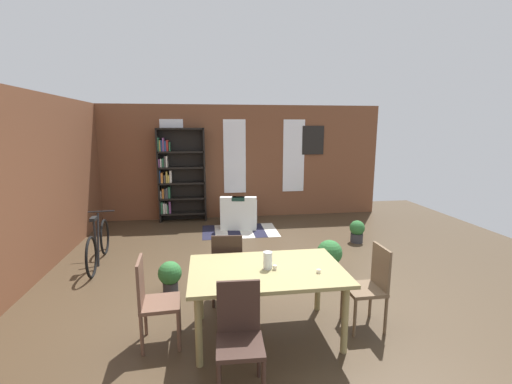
{
  "coord_description": "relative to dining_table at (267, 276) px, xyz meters",
  "views": [
    {
      "loc": [
        -0.7,
        -4.39,
        2.26
      ],
      "look_at": [
        0.15,
        1.56,
        1.14
      ],
      "focal_mm": 24.38,
      "sensor_mm": 36.0,
      "label": 1
    }
  ],
  "objects": [
    {
      "name": "dining_chair_head_left",
      "position": [
        -1.2,
        -0.0,
        -0.17
      ],
      "size": [
        0.42,
        0.42,
        0.95
      ],
      "color": "brown",
      "rests_on": "ground"
    },
    {
      "name": "dining_chair_head_right",
      "position": [
        1.2,
        0.0,
        -0.17
      ],
      "size": [
        0.4,
        0.4,
        0.95
      ],
      "color": "brown",
      "rests_on": "ground"
    },
    {
      "name": "dining_chair_far_left",
      "position": [
        -0.38,
        0.75,
        -0.17
      ],
      "size": [
        0.43,
        0.43,
        0.95
      ],
      "color": "black",
      "rests_on": "ground"
    },
    {
      "name": "bookshelf_tall",
      "position": [
        -1.3,
        5.0,
        0.45
      ],
      "size": [
        1.13,
        0.28,
        2.25
      ],
      "color": "black",
      "rests_on": "ground"
    },
    {
      "name": "framed_picture",
      "position": [
        2.09,
        5.16,
        1.25
      ],
      "size": [
        0.56,
        0.03,
        0.72
      ],
      "primitive_type": "cube",
      "color": "black"
    },
    {
      "name": "vase_on_table",
      "position": [
        0.01,
        0.0,
        0.18
      ],
      "size": [
        0.1,
        0.1,
        0.19
      ],
      "primitive_type": "cylinder",
      "color": "silver",
      "rests_on": "dining_table"
    },
    {
      "name": "potted_plant_by_shelf",
      "position": [
        -1.15,
        1.14,
        -0.43
      ],
      "size": [
        0.32,
        0.32,
        0.46
      ],
      "color": "#333338",
      "rests_on": "ground"
    },
    {
      "name": "tealight_candle_1",
      "position": [
        0.52,
        -0.18,
        0.1
      ],
      "size": [
        0.04,
        0.04,
        0.04
      ],
      "primitive_type": "cylinder",
      "color": "silver",
      "rests_on": "dining_table"
    },
    {
      "name": "striped_rug",
      "position": [
        0.08,
        3.91,
        -0.68
      ],
      "size": [
        1.64,
        1.07,
        0.01
      ],
      "color": "#1E1E33",
      "rests_on": "ground"
    },
    {
      "name": "potted_plant_window",
      "position": [
        1.27,
        1.52,
        -0.4
      ],
      "size": [
        0.4,
        0.4,
        0.52
      ],
      "color": "#333338",
      "rests_on": "ground"
    },
    {
      "name": "dining_chair_near_left",
      "position": [
        -0.37,
        -0.75,
        -0.17
      ],
      "size": [
        0.42,
        0.42,
        0.95
      ],
      "color": "#37241D",
      "rests_on": "ground"
    },
    {
      "name": "window_pane_2",
      "position": [
        1.59,
        5.17,
        0.86
      ],
      "size": [
        0.55,
        0.02,
        1.82
      ],
      "primitive_type": "cube",
      "color": "white"
    },
    {
      "name": "ground_plane",
      "position": [
        0.09,
        0.94,
        -0.68
      ],
      "size": [
        11.02,
        11.02,
        0.0
      ],
      "primitive_type": "plane",
      "color": "#433322"
    },
    {
      "name": "armchair_white",
      "position": [
        0.11,
        4.28,
        -0.4
      ],
      "size": [
        0.92,
        0.92,
        0.75
      ],
      "color": "white",
      "rests_on": "ground"
    },
    {
      "name": "back_wall_brick",
      "position": [
        0.09,
        5.24,
        0.72
      ],
      "size": [
        7.45,
        0.12,
        2.8
      ],
      "primitive_type": "cube",
      "color": "brown",
      "rests_on": "ground"
    },
    {
      "name": "potted_plant_corner",
      "position": [
        2.32,
        2.84,
        -0.45
      ],
      "size": [
        0.3,
        0.3,
        0.44
      ],
      "color": "#333338",
      "rests_on": "ground"
    },
    {
      "name": "tealight_candle_0",
      "position": [
        0.08,
        -0.04,
        0.11
      ],
      "size": [
        0.04,
        0.04,
        0.05
      ],
      "primitive_type": "cylinder",
      "color": "silver",
      "rests_on": "dining_table"
    },
    {
      "name": "bicycle_second",
      "position": [
        -2.43,
        2.4,
        -0.36
      ],
      "size": [
        0.44,
        1.66,
        0.89
      ],
      "color": "black",
      "rests_on": "ground"
    },
    {
      "name": "window_pane_1",
      "position": [
        0.09,
        5.17,
        0.86
      ],
      "size": [
        0.55,
        0.02,
        1.82
      ],
      "primitive_type": "cube",
      "color": "white"
    },
    {
      "name": "window_pane_0",
      "position": [
        -1.42,
        5.17,
        0.86
      ],
      "size": [
        0.55,
        0.02,
        1.82
      ],
      "primitive_type": "cube",
      "color": "white"
    },
    {
      "name": "dining_table",
      "position": [
        0.0,
        0.0,
        0.0
      ],
      "size": [
        1.65,
        1.06,
        0.77
      ],
      "color": "#908351",
      "rests_on": "ground"
    }
  ]
}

